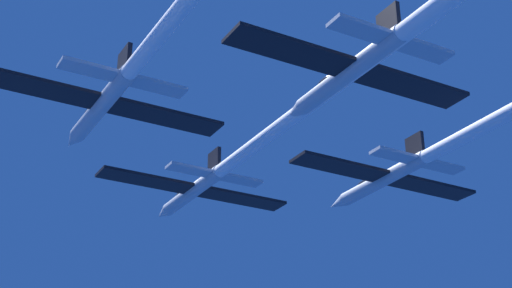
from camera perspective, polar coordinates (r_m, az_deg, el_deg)
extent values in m
cylinder|color=#B2BAC6|center=(82.43, -4.67, -3.49)|extent=(1.40, 12.74, 1.40)
cone|color=#B2BAC6|center=(89.15, -6.78, -5.05)|extent=(1.37, 2.80, 1.37)
ellipsoid|color=black|center=(85.04, -5.45, -3.70)|extent=(0.98, 2.55, 0.70)
cube|color=black|center=(79.92, -8.08, -2.63)|extent=(9.68, 2.80, 0.31)
cube|color=black|center=(84.18, -1.06, -4.03)|extent=(9.68, 2.80, 0.31)
cube|color=black|center=(78.81, -3.06, -1.16)|extent=(0.37, 2.29, 2.04)
cube|color=#B2BAC6|center=(76.81, -4.93, -1.86)|extent=(4.36, 1.68, 0.31)
cube|color=#B2BAC6|center=(79.14, -1.14, -2.65)|extent=(4.36, 1.68, 0.31)
cylinder|color=white|center=(57.69, 8.94, 6.58)|extent=(1.26, 51.25, 1.26)
cylinder|color=#B2BAC6|center=(65.79, -11.23, 2.75)|extent=(1.40, 12.74, 1.40)
cone|color=#B2BAC6|center=(72.55, -13.22, 0.26)|extent=(1.37, 2.80, 1.37)
ellipsoid|color=black|center=(68.47, -11.95, 2.24)|extent=(0.98, 2.55, 0.70)
cube|color=black|center=(64.05, -15.74, 4.04)|extent=(9.68, 2.80, 0.31)
cube|color=black|center=(66.89, -6.57, 1.93)|extent=(9.68, 2.80, 0.31)
cube|color=black|center=(62.34, -9.58, 6.05)|extent=(0.37, 2.29, 2.04)
cube|color=#B2BAC6|center=(60.56, -12.17, 5.38)|extent=(4.36, 1.68, 0.31)
cube|color=#B2BAC6|center=(62.13, -7.12, 4.16)|extent=(4.36, 1.68, 0.31)
cylinder|color=#B2BAC6|center=(78.09, 9.23, -2.59)|extent=(1.40, 12.74, 1.40)
cone|color=#B2BAC6|center=(83.86, 5.99, -4.34)|extent=(1.37, 2.80, 1.37)
ellipsoid|color=black|center=(80.35, 7.99, -2.85)|extent=(0.98, 2.55, 0.70)
cube|color=black|center=(74.49, 6.16, -1.67)|extent=(9.68, 2.80, 0.31)
cube|color=black|center=(81.02, 12.61, -3.12)|extent=(9.68, 2.80, 0.31)
cube|color=black|center=(75.18, 11.51, -0.08)|extent=(0.37, 2.29, 2.04)
cube|color=#B2BAC6|center=(72.58, 10.01, -0.78)|extent=(4.36, 1.68, 0.31)
cube|color=#B2BAC6|center=(76.13, 13.41, -1.63)|extent=(4.36, 1.68, 0.31)
cylinder|color=#B2BAC6|center=(59.78, 6.73, 5.17)|extent=(1.40, 12.74, 1.40)
cone|color=#B2BAC6|center=(65.42, 2.80, 2.25)|extent=(1.37, 2.80, 1.37)
ellipsoid|color=black|center=(62.05, 5.21, 4.54)|extent=(0.98, 2.55, 0.70)
cube|color=black|center=(56.62, 2.50, 6.84)|extent=(9.68, 2.80, 0.31)
cube|color=black|center=(62.43, 11.23, 4.13)|extent=(9.68, 2.80, 0.31)
cube|color=black|center=(57.28, 9.63, 8.84)|extent=(0.37, 2.29, 2.04)
cube|color=#B2BAC6|center=(54.64, 7.52, 8.33)|extent=(4.36, 1.68, 0.31)
cube|color=#B2BAC6|center=(57.84, 12.17, 6.70)|extent=(4.36, 1.68, 0.31)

